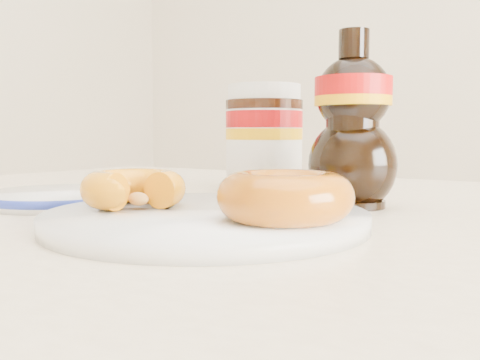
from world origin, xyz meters
The scene contains 8 objects.
dining_table centered at (0.00, 0.10, 0.67)m, with size 1.40×0.90×0.75m.
plate centered at (-0.06, -0.01, 0.76)m, with size 0.27×0.27×0.01m.
donut_bitten centered at (-0.13, -0.03, 0.78)m, with size 0.09×0.09×0.03m, color orange.
donut_whole centered at (0.02, -0.02, 0.78)m, with size 0.10×0.10×0.04m, color #9F520A.
nutella_jar centered at (-0.15, 0.23, 0.82)m, with size 0.10×0.10×0.14m.
syrup_bottle centered at (0.00, 0.17, 0.84)m, with size 0.09×0.08×0.18m, color black, non-canonical shape.
dark_jar centered at (-0.21, 0.29, 0.80)m, with size 0.06×0.06×0.10m.
blue_rim_saucer centered at (-0.27, 0.01, 0.76)m, with size 0.15×0.15×0.02m.
Camera 1 is at (0.21, -0.36, 0.83)m, focal length 40.00 mm.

